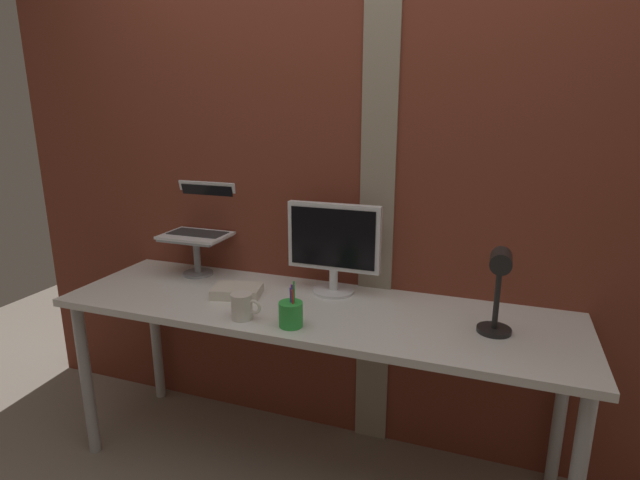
% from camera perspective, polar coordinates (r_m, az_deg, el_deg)
% --- Properties ---
extents(ground_plane, '(6.00, 6.00, 0.00)m').
position_cam_1_polar(ground_plane, '(2.40, 0.44, -24.91)').
color(ground_plane, gray).
extents(brick_wall_back, '(3.51, 0.16, 2.41)m').
position_cam_1_polar(brick_wall_back, '(2.22, 3.86, 6.38)').
color(brick_wall_back, brown).
rests_on(brick_wall_back, ground_plane).
extents(desk, '(2.07, 0.60, 0.76)m').
position_cam_1_polar(desk, '(2.07, -0.96, -9.48)').
color(desk, white).
rests_on(desk, ground_plane).
extents(monitor, '(0.40, 0.18, 0.39)m').
position_cam_1_polar(monitor, '(2.11, 1.56, -0.28)').
color(monitor, white).
rests_on(monitor, desk).
extents(laptop_stand, '(0.28, 0.22, 0.19)m').
position_cam_1_polar(laptop_stand, '(2.43, -13.82, -0.99)').
color(laptop_stand, gray).
rests_on(laptop_stand, desk).
extents(laptop, '(0.30, 0.28, 0.24)m').
position_cam_1_polar(laptop, '(2.46, -13.08, 2.32)').
color(laptop, white).
rests_on(laptop, laptop_stand).
extents(desk_lamp, '(0.12, 0.20, 0.33)m').
position_cam_1_polar(desk_lamp, '(1.80, 19.59, -4.67)').
color(desk_lamp, black).
rests_on(desk_lamp, desk).
extents(pen_cup, '(0.09, 0.09, 0.17)m').
position_cam_1_polar(pen_cup, '(1.85, -3.32, -8.35)').
color(pen_cup, green).
rests_on(pen_cup, desk).
extents(coffee_mug, '(0.12, 0.08, 0.10)m').
position_cam_1_polar(coffee_mug, '(1.93, -8.78, -7.44)').
color(coffee_mug, silver).
rests_on(coffee_mug, desk).
extents(paper_clutter_stack, '(0.23, 0.18, 0.04)m').
position_cam_1_polar(paper_clutter_stack, '(2.16, -9.37, -5.73)').
color(paper_clutter_stack, silver).
rests_on(paper_clutter_stack, desk).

